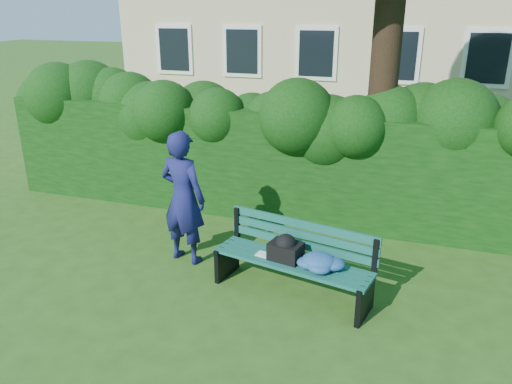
% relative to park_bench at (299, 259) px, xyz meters
% --- Properties ---
extents(ground, '(80.00, 80.00, 0.00)m').
position_rel_park_bench_xyz_m(ground, '(-0.83, 0.26, -0.50)').
color(ground, '#2C4E18').
rests_on(ground, ground).
extents(hedge, '(10.00, 1.00, 1.80)m').
position_rel_park_bench_xyz_m(hedge, '(-0.83, 2.46, 0.40)').
color(hedge, black).
rests_on(hedge, ground).
extents(park_bench, '(2.04, 0.95, 0.89)m').
position_rel_park_bench_xyz_m(park_bench, '(0.00, 0.00, 0.00)').
color(park_bench, '#0D413C').
rests_on(park_bench, ground).
extents(man_reading, '(0.75, 0.57, 1.85)m').
position_rel_park_bench_xyz_m(man_reading, '(-1.71, 0.41, 0.43)').
color(man_reading, '#171952').
rests_on(man_reading, ground).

